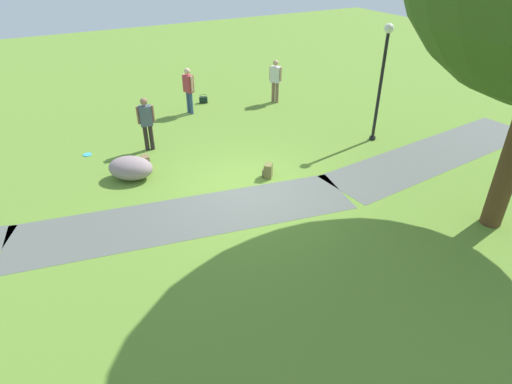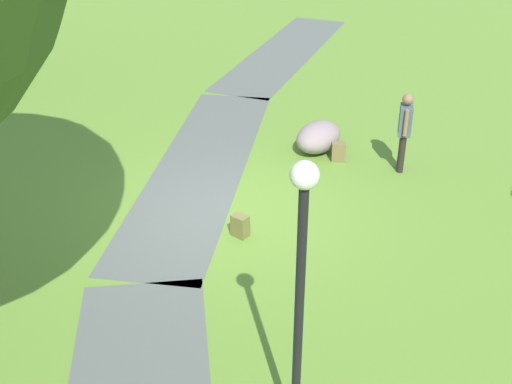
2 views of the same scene
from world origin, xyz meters
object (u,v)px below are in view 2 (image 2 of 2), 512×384
(spare_backpack_on_lawn, at_px, (240,226))
(frisbee_on_grass, at_px, (405,133))
(lawn_boulder, at_px, (318,137))
(backpack_by_boulder, at_px, (338,152))
(lamp_post, at_px, (300,283))
(passerby_on_path, at_px, (405,127))

(spare_backpack_on_lawn, xyz_separation_m, frisbee_on_grass, (4.11, -3.84, -0.18))
(lawn_boulder, height_order, backpack_by_boulder, lawn_boulder)
(lamp_post, bearing_deg, frisbee_on_grass, -21.40)
(spare_backpack_on_lawn, bearing_deg, frisbee_on_grass, -43.01)
(lamp_post, relative_size, lawn_boulder, 2.44)
(lamp_post, height_order, passerby_on_path, lamp_post)
(passerby_on_path, xyz_separation_m, backpack_by_boulder, (0.48, 1.20, -0.76))
(lamp_post, height_order, frisbee_on_grass, lamp_post)
(backpack_by_boulder, height_order, frisbee_on_grass, backpack_by_boulder)
(lamp_post, distance_m, backpack_by_boulder, 7.50)
(backpack_by_boulder, height_order, spare_backpack_on_lawn, same)
(lawn_boulder, distance_m, frisbee_on_grass, 2.28)
(lamp_post, bearing_deg, passerby_on_path, -22.66)
(lamp_post, height_order, spare_backpack_on_lawn, lamp_post)
(passerby_on_path, bearing_deg, frisbee_on_grass, -16.61)
(lawn_boulder, bearing_deg, spare_backpack_on_lawn, 152.26)
(passerby_on_path, height_order, backpack_by_boulder, passerby_on_path)
(lamp_post, distance_m, passerby_on_path, 7.24)
(spare_backpack_on_lawn, bearing_deg, lamp_post, -172.60)
(lawn_boulder, xyz_separation_m, backpack_by_boulder, (-0.50, -0.37, -0.12))
(backpack_by_boulder, bearing_deg, passerby_on_path, -111.90)
(passerby_on_path, bearing_deg, lawn_boulder, 57.99)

